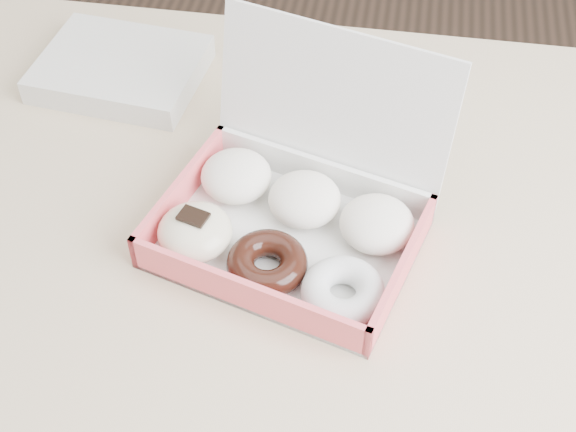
# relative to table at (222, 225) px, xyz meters

# --- Properties ---
(table) EXTENTS (1.20, 0.80, 0.75)m
(table) POSITION_rel_table_xyz_m (0.00, 0.00, 0.00)
(table) COLOR tan
(table) RESTS_ON ground
(donut_box) EXTENTS (0.38, 0.35, 0.23)m
(donut_box) POSITION_rel_table_xyz_m (0.11, -0.07, 0.11)
(donut_box) COLOR white
(donut_box) RESTS_ON table
(newspapers) EXTENTS (0.26, 0.22, 0.04)m
(newspapers) POSITION_rel_table_xyz_m (-0.20, 0.20, 0.10)
(newspapers) COLOR silver
(newspapers) RESTS_ON table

